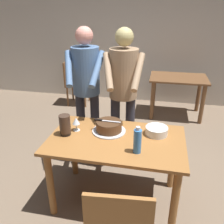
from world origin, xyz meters
TOP-DOWN VIEW (x-y plane):
  - ground_plane at (0.00, 0.00)m, footprint 14.00×14.00m
  - back_wall at (0.00, 3.05)m, footprint 10.00×0.12m
  - main_dining_table at (0.00, 0.00)m, footprint 1.31×0.80m
  - cake_on_platter at (-0.10, 0.13)m, footprint 0.34×0.34m
  - cake_knife at (-0.17, 0.13)m, footprint 0.27×0.03m
  - plate_stack at (0.37, 0.16)m, footprint 0.22×0.22m
  - wine_glass_near at (-0.43, 0.08)m, footprint 0.08×0.08m
  - water_bottle at (0.22, -0.19)m, footprint 0.07×0.07m
  - hurricane_lamp at (-0.51, -0.03)m, footprint 0.11×0.11m
  - person_cutting_cake at (-0.04, 0.61)m, footprint 0.46×0.57m
  - person_standing_beside at (-0.49, 0.64)m, footprint 0.46×0.57m
  - background_table at (0.68, 2.35)m, footprint 1.00×0.70m
  - background_chair_1 at (-1.36, 2.52)m, footprint 0.47×0.47m

SIDE VIEW (x-z plane):
  - ground_plane at x=0.00m, z-range 0.00..0.00m
  - background_chair_1 at x=-1.36m, z-range 0.04..0.94m
  - background_table at x=0.68m, z-range 0.21..0.95m
  - main_dining_table at x=0.00m, z-range 0.24..0.99m
  - plate_stack at x=0.37m, z-range 0.75..0.83m
  - cake_on_platter at x=-0.10m, z-range 0.75..0.86m
  - wine_glass_near at x=-0.43m, z-range 0.78..0.92m
  - hurricane_lamp at x=-0.51m, z-range 0.75..0.96m
  - water_bottle at x=0.22m, z-range 0.74..0.99m
  - cake_knife at x=-0.17m, z-range 0.86..0.88m
  - person_cutting_cake at x=-0.04m, z-range 0.22..1.94m
  - person_standing_beside at x=-0.49m, z-range 0.22..1.94m
  - back_wall at x=0.00m, z-range 0.00..2.70m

